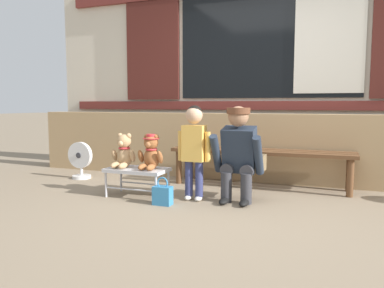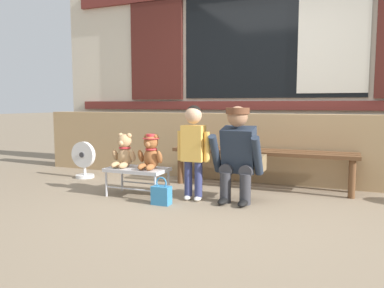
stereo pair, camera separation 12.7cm
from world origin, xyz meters
name	(u,v)px [view 1 (the left image)]	position (x,y,z in m)	size (l,w,h in m)	color
ground_plane	(229,210)	(0.00, 0.00, 0.00)	(60.00, 60.00, 0.00)	#84725B
brick_low_wall	(259,147)	(0.00, 1.43, 0.42)	(6.39, 0.25, 0.85)	tan
shop_facade	(268,52)	(0.00, 1.94, 1.66)	(6.52, 0.26, 3.30)	beige
wooden_bench_long	(260,156)	(0.08, 1.06, 0.37)	(2.10, 0.40, 0.44)	brown
small_display_bench	(137,171)	(-1.04, 0.16, 0.27)	(0.64, 0.36, 0.30)	#BCBCC1
teddy_bear_plain	(124,152)	(-1.20, 0.16, 0.46)	(0.28, 0.26, 0.36)	tan
teddy_bear_with_hat	(151,153)	(-0.88, 0.16, 0.47)	(0.28, 0.27, 0.36)	#93562D
child_standing	(194,142)	(-0.43, 0.23, 0.59)	(0.35, 0.18, 0.96)	navy
adult_crouching	(240,154)	(0.01, 0.34, 0.48)	(0.50, 0.49, 0.95)	#333338
handbag_on_ground	(163,195)	(-0.65, -0.05, 0.10)	(0.18, 0.11, 0.27)	teal
floor_fan	(80,160)	(-2.20, 0.75, 0.24)	(0.34, 0.24, 0.48)	silver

